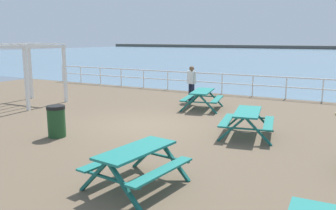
{
  "coord_description": "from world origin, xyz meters",
  "views": [
    {
      "loc": [
        6.31,
        -9.82,
        2.92
      ],
      "look_at": [
        1.01,
        -0.1,
        0.8
      ],
      "focal_mm": 37.44,
      "sensor_mm": 36.0,
      "label": 1
    }
  ],
  "objects_px": {
    "picnic_table_near_left": "(136,158)",
    "lattice_pergola": "(27,59)",
    "picnic_table_far_left": "(202,95)",
    "picnic_table_mid_centre": "(247,117)",
    "litter_bin": "(56,121)",
    "visitor": "(192,82)"
  },
  "relations": [
    {
      "from": "picnic_table_far_left",
      "to": "visitor",
      "type": "height_order",
      "value": "visitor"
    },
    {
      "from": "picnic_table_far_left",
      "to": "lattice_pergola",
      "type": "distance_m",
      "value": 7.86
    },
    {
      "from": "picnic_table_mid_centre",
      "to": "visitor",
      "type": "relative_size",
      "value": 1.23
    },
    {
      "from": "picnic_table_mid_centre",
      "to": "lattice_pergola",
      "type": "distance_m",
      "value": 10.21
    },
    {
      "from": "picnic_table_near_left",
      "to": "picnic_table_far_left",
      "type": "bearing_deg",
      "value": 20.61
    },
    {
      "from": "picnic_table_mid_centre",
      "to": "visitor",
      "type": "distance_m",
      "value": 5.98
    },
    {
      "from": "picnic_table_far_left",
      "to": "litter_bin",
      "type": "xyz_separation_m",
      "value": [
        -2.17,
        -5.98,
        -0.1
      ]
    },
    {
      "from": "picnic_table_far_left",
      "to": "visitor",
      "type": "bearing_deg",
      "value": 28.86
    },
    {
      "from": "picnic_table_mid_centre",
      "to": "picnic_table_far_left",
      "type": "xyz_separation_m",
      "value": [
        -2.82,
        3.18,
        0.0
      ]
    },
    {
      "from": "picnic_table_near_left",
      "to": "picnic_table_mid_centre",
      "type": "bearing_deg",
      "value": -4.25
    },
    {
      "from": "picnic_table_far_left",
      "to": "picnic_table_mid_centre",
      "type": "bearing_deg",
      "value": -149.69
    },
    {
      "from": "picnic_table_near_left",
      "to": "visitor",
      "type": "xyz_separation_m",
      "value": [
        -3.02,
        9.13,
        0.36
      ]
    },
    {
      "from": "visitor",
      "to": "litter_bin",
      "type": "xyz_separation_m",
      "value": [
        -1.06,
        -7.3,
        -0.47
      ]
    },
    {
      "from": "picnic_table_far_left",
      "to": "lattice_pergola",
      "type": "xyz_separation_m",
      "value": [
        -7.27,
        -2.64,
        1.41
      ]
    },
    {
      "from": "picnic_table_far_left",
      "to": "lattice_pergola",
      "type": "bearing_deg",
      "value": 98.69
    },
    {
      "from": "visitor",
      "to": "lattice_pergola",
      "type": "bearing_deg",
      "value": 139.78
    },
    {
      "from": "picnic_table_mid_centre",
      "to": "lattice_pergola",
      "type": "height_order",
      "value": "lattice_pergola"
    },
    {
      "from": "picnic_table_near_left",
      "to": "lattice_pergola",
      "type": "xyz_separation_m",
      "value": [
        -9.18,
        5.17,
        1.41
      ]
    },
    {
      "from": "picnic_table_far_left",
      "to": "visitor",
      "type": "distance_m",
      "value": 1.76
    },
    {
      "from": "picnic_table_near_left",
      "to": "litter_bin",
      "type": "bearing_deg",
      "value": 72.71
    },
    {
      "from": "picnic_table_near_left",
      "to": "lattice_pergola",
      "type": "bearing_deg",
      "value": 67.47
    },
    {
      "from": "picnic_table_mid_centre",
      "to": "picnic_table_far_left",
      "type": "bearing_deg",
      "value": 30.84
    }
  ]
}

